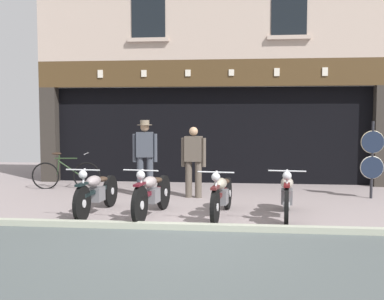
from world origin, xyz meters
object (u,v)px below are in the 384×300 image
Objects in this scene: motorcycle_left at (97,191)px; motorcycle_center_left at (152,193)px; advert_board_near at (127,118)px; leaning_bicycle at (66,174)px; motorcycle_center_right at (287,194)px; salesman_left at (145,154)px; shopkeeper_center at (193,159)px; motorcycle_center at (222,194)px; tyre_sign_pole at (372,156)px.

motorcycle_center_left is (1.07, -0.11, 0.01)m from motorcycle_left.
advert_board_near reaches higher than leaning_bicycle.
advert_board_near is (-3.97, 4.27, 1.34)m from motorcycle_center_right.
motorcycle_center_right is 1.14× the size of salesman_left.
motorcycle_center is at bearing 114.90° from shopkeeper_center.
motorcycle_center is 4.92m from leaning_bicycle.
shopkeeper_center is 3.32m from advert_board_near.
salesman_left is (-0.57, 2.09, 0.53)m from motorcycle_center_left.
leaning_bicycle is (-7.25, 0.61, -0.59)m from tyre_sign_pole.
shopkeeper_center is (1.11, -0.07, -0.09)m from salesman_left.
advert_board_near is (-6.03, 2.11, 0.82)m from tyre_sign_pole.
motorcycle_left is 1.18× the size of leaning_bicycle.
shopkeeper_center is at bearing 66.42° from leaning_bicycle.
motorcycle_center_left is at bearing -152.64° from tyre_sign_pole.
tyre_sign_pole is (5.55, 2.20, 0.53)m from motorcycle_left.
motorcycle_center is 2.75m from salesman_left.
motorcycle_center is 1.18× the size of tyre_sign_pole.
motorcycle_center is 1.03× the size of motorcycle_center_right.
motorcycle_left is 2.13× the size of advert_board_near.
shopkeeper_center reaches higher than motorcycle_center.
motorcycle_center_right is at bearing -47.08° from advert_board_near.
motorcycle_left is 2.33m from motorcycle_center.
advert_board_near reaches higher than salesman_left.
motorcycle_center_left reaches higher than motorcycle_left.
motorcycle_center is 1.17m from motorcycle_center_right.
motorcycle_center_right is 1.15× the size of tyre_sign_pole.
motorcycle_center is 1.19× the size of leaning_bicycle.
salesman_left reaches higher than tyre_sign_pole.
tyre_sign_pole is at bearing 76.96° from leaning_bicycle.
motorcycle_left is at bearing -83.66° from advert_board_near.
shopkeeper_center is at bearing -62.81° from motorcycle_center.
leaning_bicycle is (-2.77, 2.93, -0.07)m from motorcycle_center_left.
salesman_left is 2.43m from leaning_bicycle.
salesman_left is 2.66m from advert_board_near.
salesman_left is (0.50, 1.97, 0.54)m from motorcycle_left.
leaning_bicycle is (-1.22, -1.49, -1.40)m from advert_board_near.
motorcycle_center_left is 0.99× the size of motorcycle_center.
shopkeeper_center is at bearing 168.54° from salesman_left.
tyre_sign_pole reaches higher than motorcycle_center_right.
tyre_sign_pole is at bearing -171.03° from shopkeeper_center.
motorcycle_center_right is 2.10× the size of advert_board_near.
motorcycle_center_left is 1.18× the size of leaning_bicycle.
motorcycle_center is 2.16× the size of advert_board_near.
salesman_left reaches higher than motorcycle_center.
motorcycle_center_left is 1.01× the size of motorcycle_center_right.
motorcycle_center is at bearing 124.64° from salesman_left.
motorcycle_left is at bearing -158.34° from tyre_sign_pole.
motorcycle_center_left is at bearing -70.67° from advert_board_near.
advert_board_near reaches higher than motorcycle_center.
motorcycle_center_left is 2.23m from salesman_left.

